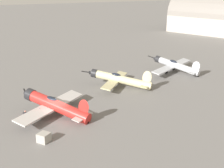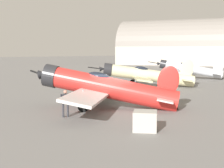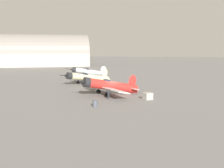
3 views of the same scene
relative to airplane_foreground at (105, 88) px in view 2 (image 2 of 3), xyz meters
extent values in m
plane|color=slate|center=(0.40, 0.33, -1.54)|extent=(400.00, 400.00, 0.00)
cylinder|color=red|center=(0.40, 0.33, -0.06)|extent=(8.44, 7.32, 3.27)
cylinder|color=#232326|center=(-3.13, -2.57, 0.80)|extent=(1.98, 2.04, 1.80)
cone|color=#232326|center=(-3.63, -2.98, 0.92)|extent=(0.96, 0.96, 0.78)
cube|color=black|center=(-3.75, -3.08, 0.92)|extent=(2.67, 0.37, 0.52)
ellipsoid|color=black|center=(-0.34, -0.28, 0.77)|extent=(1.87, 1.73, 0.98)
cube|color=#BCB7B2|center=(-0.48, -0.40, -0.27)|extent=(9.46, 10.91, 0.55)
ellipsoid|color=red|center=(3.50, 2.87, 0.56)|extent=(1.52, 1.28, 2.36)
cube|color=#BCB7B2|center=(3.34, 2.74, -0.70)|extent=(3.01, 3.33, 0.30)
cylinder|color=#999BA0|center=(0.13, -2.05, -0.57)|extent=(0.14, 0.14, 1.13)
cylinder|color=black|center=(0.13, -2.05, -1.14)|extent=(0.75, 0.66, 0.80)
cylinder|color=#999BA0|center=(-1.98, 0.53, -0.57)|extent=(0.14, 0.14, 1.13)
cylinder|color=black|center=(-1.98, 0.53, -1.14)|extent=(0.75, 0.66, 0.80)
cylinder|color=black|center=(3.94, 3.23, -1.40)|extent=(0.28, 0.25, 0.28)
cylinder|color=beige|center=(-7.46, 13.17, -0.16)|extent=(7.61, 8.64, 2.72)
cylinder|color=#232326|center=(-10.60, 9.47, 0.52)|extent=(1.80, 1.76, 1.55)
cone|color=#232326|center=(-11.02, 8.97, 0.61)|extent=(0.86, 0.87, 0.67)
cube|color=black|center=(-11.12, 8.86, 0.61)|extent=(1.43, 2.76, 0.50)
ellipsoid|color=black|center=(-8.11, 12.40, 0.54)|extent=(1.73, 1.85, 0.91)
cube|color=#C6BC89|center=(-8.24, 12.25, -0.36)|extent=(8.82, 7.83, 0.40)
ellipsoid|color=beige|center=(-4.71, 16.41, 0.61)|extent=(1.25, 1.44, 2.38)
cube|color=#C6BC89|center=(-4.84, 16.26, -0.66)|extent=(3.31, 3.04, 0.25)
cylinder|color=#999BA0|center=(-7.44, 10.77, -0.64)|extent=(0.14, 0.14, 1.00)
cylinder|color=black|center=(-7.44, 10.77, -1.14)|extent=(0.67, 0.74, 0.80)
cylinder|color=#999BA0|center=(-9.83, 12.79, -0.64)|extent=(0.14, 0.14, 1.00)
cylinder|color=black|center=(-9.83, 12.79, -1.14)|extent=(0.67, 0.74, 0.80)
cylinder|color=black|center=(-4.32, 16.87, -1.40)|extent=(0.26, 0.28, 0.28)
cylinder|color=#B7BABF|center=(-11.25, 26.68, -0.10)|extent=(8.43, 5.56, 2.66)
cylinder|color=#232326|center=(-14.95, 24.55, 0.60)|extent=(1.61, 1.70, 1.45)
cone|color=#232326|center=(-15.51, 24.22, 0.71)|extent=(0.82, 0.79, 0.63)
cube|color=black|center=(-15.64, 24.15, 0.71)|extent=(2.78, 1.78, 0.61)
ellipsoid|color=black|center=(-12.02, 26.23, 0.56)|extent=(1.93, 1.55, 0.95)
cube|color=#ADAFB5|center=(-12.18, 26.14, -0.26)|extent=(8.03, 12.28, 0.45)
ellipsoid|color=#B7BABF|center=(-7.99, 28.55, 0.44)|extent=(1.60, 0.99, 2.05)
cube|color=#ADAFB5|center=(-8.16, 28.45, -0.63)|extent=(2.65, 3.50, 0.28)
cylinder|color=#999BA0|center=(-11.89, 24.56, -0.59)|extent=(0.14, 0.14, 1.08)
cylinder|color=black|center=(-11.89, 24.56, -1.14)|extent=(0.79, 0.57, 0.80)
cylinder|color=#999BA0|center=(-13.40, 27.18, -0.59)|extent=(0.14, 0.14, 1.08)
cylinder|color=black|center=(-13.40, 27.18, -1.14)|extent=(0.79, 0.57, 0.80)
cylinder|color=black|center=(-7.53, 28.82, -1.40)|extent=(0.29, 0.23, 0.28)
cylinder|color=#2D2D33|center=(0.74, -4.10, -1.10)|extent=(0.13, 0.13, 0.87)
cylinder|color=#2D2D33|center=(0.82, -3.80, -1.10)|extent=(0.13, 0.13, 0.87)
cube|color=#2D2D33|center=(0.78, -3.95, -0.36)|extent=(0.35, 0.51, 0.61)
sphere|color=#B36E5B|center=(0.78, -3.95, 0.07)|extent=(0.23, 0.23, 0.23)
cylinder|color=#2D2D33|center=(0.71, -4.23, -0.35)|extent=(0.09, 0.09, 0.58)
cylinder|color=#2D2D33|center=(0.86, -3.67, -0.35)|extent=(0.09, 0.09, 0.58)
cube|color=#9E998E|center=(6.63, -2.89, -1.02)|extent=(1.74, 1.75, 1.04)
cube|color=#ADA393|center=(-43.84, 68.02, 1.18)|extent=(40.34, 30.55, 5.43)
cylinder|color=slate|center=(-43.84, 68.02, 3.89)|extent=(40.34, 30.55, 16.21)
camera|label=1|loc=(40.13, -8.74, 16.03)|focal=52.62mm
camera|label=2|loc=(18.54, -15.82, 2.65)|focal=54.35mm
camera|label=3|loc=(10.19, -45.57, 6.30)|focal=45.35mm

